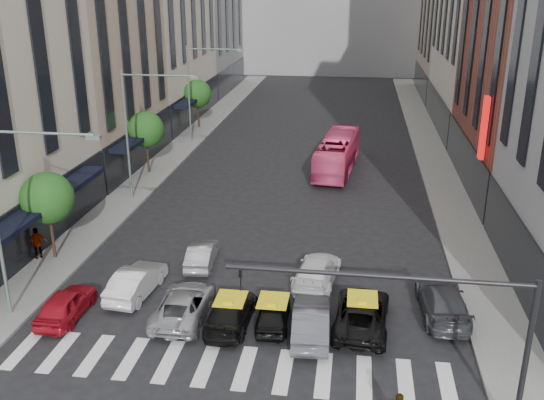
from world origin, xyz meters
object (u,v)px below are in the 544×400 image
at_px(car_white_front, 136,281).
at_px(pedestrian_far, 37,243).
at_px(streetlamp_near, 12,198).
at_px(taxi_left, 231,312).
at_px(bus, 337,153).
at_px(car_red, 66,304).
at_px(streetlamp_mid, 139,119).
at_px(taxi_center, 273,313).
at_px(streetlamp_far, 198,81).

xyz_separation_m(car_white_front, pedestrian_far, (-6.77, 2.96, 0.33)).
distance_m(streetlamp_near, taxi_left, 10.82).
xyz_separation_m(taxi_left, bus, (3.82, 24.38, 0.82)).
xyz_separation_m(streetlamp_near, car_red, (1.74, 0.21, -5.22)).
bearing_deg(bus, car_white_front, 73.74).
relative_size(streetlamp_mid, bus, 0.85).
xyz_separation_m(streetlamp_near, streetlamp_mid, (0.00, 16.00, 0.00)).
height_order(streetlamp_near, car_white_front, streetlamp_near).
bearing_deg(bus, taxi_left, 86.96).
bearing_deg(streetlamp_near, bus, 62.08).
bearing_deg(car_red, taxi_center, -175.79).
bearing_deg(pedestrian_far, streetlamp_near, 76.01).
xyz_separation_m(taxi_center, pedestrian_far, (-13.89, 4.81, 0.45)).
relative_size(taxi_center, pedestrian_far, 1.98).
xyz_separation_m(streetlamp_near, car_white_front, (4.21, 2.77, -5.18)).
relative_size(car_white_front, bus, 0.42).
relative_size(streetlamp_far, car_red, 2.23).
bearing_deg(car_red, streetlamp_mid, -83.67).
bearing_deg(streetlamp_far, taxi_left, -73.24).
distance_m(taxi_center, bus, 24.21).
height_order(streetlamp_near, bus, streetlamp_near).
bearing_deg(car_white_front, streetlamp_far, -76.29).
distance_m(car_red, pedestrian_far, 7.00).
relative_size(streetlamp_mid, car_red, 2.23).
relative_size(taxi_left, taxi_center, 1.26).
bearing_deg(car_red, taxi_left, -176.74).
distance_m(streetlamp_near, pedestrian_far, 7.92).
bearing_deg(streetlamp_mid, taxi_left, -58.41).
bearing_deg(car_red, bus, -114.87).
distance_m(taxi_left, pedestrian_far, 13.04).
height_order(car_white_front, bus, bus).
height_order(car_red, pedestrian_far, pedestrian_far).
bearing_deg(bus, streetlamp_mid, 40.11).
height_order(car_white_front, taxi_center, car_white_front).
relative_size(streetlamp_mid, car_white_front, 2.04).
relative_size(streetlamp_far, bus, 0.85).
bearing_deg(car_red, car_white_front, -134.04).
bearing_deg(streetlamp_mid, streetlamp_far, 90.00).
xyz_separation_m(streetlamp_far, car_red, (1.74, -31.79, -5.22)).
bearing_deg(pedestrian_far, taxi_left, 119.01).
distance_m(streetlamp_near, car_white_front, 7.22).
bearing_deg(bus, pedestrian_far, 56.53).
relative_size(streetlamp_mid, pedestrian_far, 4.95).
bearing_deg(car_white_front, taxi_left, 163.46).
bearing_deg(car_red, streetlamp_far, -86.82).
xyz_separation_m(taxi_left, taxi_center, (1.89, 0.27, -0.04)).
bearing_deg(car_red, pedestrian_far, -52.02).
bearing_deg(taxi_left, taxi_center, -170.45).
height_order(streetlamp_far, taxi_center, streetlamp_far).
height_order(streetlamp_mid, pedestrian_far, streetlamp_mid).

